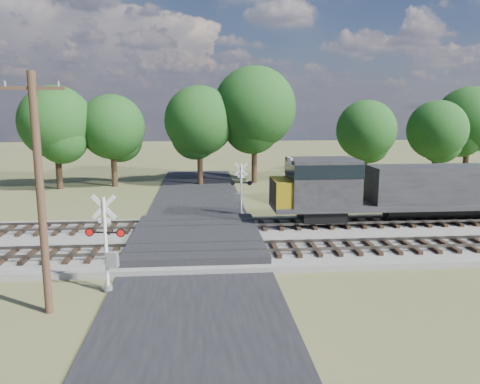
{
  "coord_description": "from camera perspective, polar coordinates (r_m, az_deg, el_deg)",
  "views": [
    {
      "loc": [
        0.32,
        -24.45,
        7.43
      ],
      "look_at": [
        2.54,
        2.0,
        2.61
      ],
      "focal_mm": 35.0,
      "sensor_mm": 36.0,
      "label": 1
    }
  ],
  "objects": [
    {
      "name": "crossing_signal_far",
      "position": [
        32.27,
        0.01,
        -0.2
      ],
      "size": [
        1.49,
        0.37,
        3.73
      ],
      "rotation": [
        0.0,
        0.0,
        2.98
      ],
      "color": "silver",
      "rests_on": "ground"
    },
    {
      "name": "ground",
      "position": [
        25.55,
        -5.35,
        -6.65
      ],
      "size": [
        160.0,
        160.0,
        0.0
      ],
      "primitive_type": "plane",
      "color": "#49522C",
      "rests_on": "ground"
    },
    {
      "name": "treeline",
      "position": [
        44.9,
        4.47,
        9.2
      ],
      "size": [
        81.99,
        11.95,
        11.8
      ],
      "color": "black",
      "rests_on": "ground"
    },
    {
      "name": "track_near",
      "position": [
        23.69,
        2.22,
        -6.94
      ],
      "size": [
        140.0,
        2.6,
        0.33
      ],
      "color": "black",
      "rests_on": "ballast_bed"
    },
    {
      "name": "road",
      "position": [
        25.54,
        -5.35,
        -6.57
      ],
      "size": [
        7.0,
        60.0,
        0.08
      ],
      "primitive_type": "cube",
      "color": "black",
      "rests_on": "ground"
    },
    {
      "name": "utility_pole",
      "position": [
        17.79,
        -23.19,
        0.24
      ],
      "size": [
        2.11,
        0.29,
        8.64
      ],
      "rotation": [
        0.0,
        0.0,
        0.03
      ],
      "color": "#3E291C",
      "rests_on": "ground"
    },
    {
      "name": "crossing_signal_near",
      "position": [
        19.68,
        -15.76,
        -7.07
      ],
      "size": [
        1.63,
        0.4,
        4.05
      ],
      "rotation": [
        0.0,
        0.0,
        -0.16
      ],
      "color": "silver",
      "rests_on": "ground"
    },
    {
      "name": "ballast_bed",
      "position": [
        27.73,
        15.88,
        -5.32
      ],
      "size": [
        140.0,
        10.0,
        0.3
      ],
      "primitive_type": "cube",
      "color": "gray",
      "rests_on": "ground"
    },
    {
      "name": "track_far",
      "position": [
        28.47,
        0.99,
        -3.97
      ],
      "size": [
        140.0,
        2.6,
        0.33
      ],
      "color": "black",
      "rests_on": "ballast_bed"
    },
    {
      "name": "equipment_shed",
      "position": [
        36.88,
        13.24,
        0.71
      ],
      "size": [
        5.5,
        5.5,
        2.89
      ],
      "rotation": [
        0.0,
        0.0,
        0.37
      ],
      "color": "#47311E",
      "rests_on": "ground"
    },
    {
      "name": "crossing_panel",
      "position": [
        25.94,
        -5.35,
        -5.67
      ],
      "size": [
        7.0,
        9.0,
        0.62
      ],
      "primitive_type": "cube",
      "color": "#262628",
      "rests_on": "ground"
    }
  ]
}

